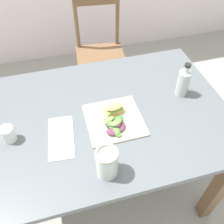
% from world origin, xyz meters
% --- Properties ---
extents(ground_plane, '(8.03, 8.03, 0.00)m').
position_xyz_m(ground_plane, '(0.00, 0.00, 0.00)').
color(ground_plane, gray).
extents(dining_table, '(1.31, 0.87, 0.74)m').
position_xyz_m(dining_table, '(-0.09, 0.13, 0.62)').
color(dining_table, '#51565B').
rests_on(dining_table, ground).
extents(chair_wooden_far, '(0.44, 0.44, 0.87)m').
position_xyz_m(chair_wooden_far, '(0.12, 1.06, 0.45)').
color(chair_wooden_far, brown).
rests_on(chair_wooden_far, ground).
extents(plate_lunch, '(0.27, 0.27, 0.01)m').
position_xyz_m(plate_lunch, '(-0.04, 0.07, 0.74)').
color(plate_lunch, beige).
rests_on(plate_lunch, dining_table).
extents(sandwich_half_front, '(0.10, 0.07, 0.06)m').
position_xyz_m(sandwich_half_front, '(-0.02, 0.11, 0.78)').
color(sandwich_half_front, tan).
rests_on(sandwich_half_front, plate_lunch).
extents(salad_mixed_greens, '(0.12, 0.14, 0.04)m').
position_xyz_m(salad_mixed_greens, '(-0.05, 0.02, 0.77)').
color(salad_mixed_greens, '#602D47').
rests_on(salad_mixed_greens, plate_lunch).
extents(napkin_folded, '(0.14, 0.25, 0.00)m').
position_xyz_m(napkin_folded, '(-0.30, 0.04, 0.74)').
color(napkin_folded, white).
rests_on(napkin_folded, dining_table).
extents(fork_on_napkin, '(0.05, 0.19, 0.00)m').
position_xyz_m(fork_on_napkin, '(-0.30, 0.05, 0.75)').
color(fork_on_napkin, silver).
rests_on(fork_on_napkin, napkin_folded).
extents(bottle_cold_brew, '(0.07, 0.07, 0.19)m').
position_xyz_m(bottle_cold_brew, '(0.36, 0.16, 0.81)').
color(bottle_cold_brew, black).
rests_on(bottle_cold_brew, dining_table).
extents(mason_jar_iced_tea, '(0.09, 0.09, 0.14)m').
position_xyz_m(mason_jar_iced_tea, '(-0.14, -0.19, 0.80)').
color(mason_jar_iced_tea, gold).
rests_on(mason_jar_iced_tea, dining_table).
extents(cup_extra_side, '(0.06, 0.06, 0.08)m').
position_xyz_m(cup_extra_side, '(-0.52, 0.09, 0.78)').
color(cup_extra_side, white).
rests_on(cup_extra_side, dining_table).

